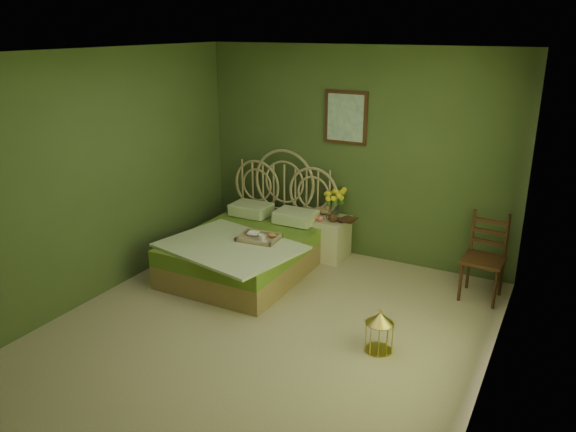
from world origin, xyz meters
The scene contains 14 objects.
floor centered at (0.00, 0.00, 0.00)m, with size 4.50×4.50×0.00m, color tan.
ceiling centered at (0.00, 0.00, 2.60)m, with size 4.50×4.50×0.00m, color silver.
wall_back centered at (0.00, 2.25, 1.30)m, with size 4.00×4.00×0.00m, color #4A5C30.
wall_left centered at (-2.00, 0.00, 1.30)m, with size 4.50×4.50×0.00m, color #4A5C30.
wall_right centered at (2.00, 0.00, 1.30)m, with size 4.50×4.50×0.00m, color #4A5C30.
wall_art centered at (-0.13, 2.22, 1.75)m, with size 0.54×0.04×0.64m.
bed centered at (-0.90, 1.20, 0.29)m, with size 1.65×2.09×1.29m.
nightstand centered at (-0.22, 1.99, 0.35)m, with size 0.48×0.48×0.95m.
chair centered at (1.70, 1.80, 0.52)m, with size 0.43×0.43×0.93m.
birdcage centered at (1.08, 0.22, 0.19)m, with size 0.25×0.25×0.38m.
book_lower centered at (-0.05, 2.00, 0.54)m, with size 0.18×0.24×0.02m, color #381E0F.
book_upper centered at (-0.05, 2.00, 0.56)m, with size 0.16×0.22×0.02m, color #472819.
cereal_bowl centered at (-0.76, 1.08, 0.52)m, with size 0.15×0.15×0.04m, color white.
coffee_cup centered at (-0.58, 0.97, 0.54)m, with size 0.09×0.09×0.08m, color white.
Camera 1 is at (2.42, -4.10, 2.82)m, focal length 35.00 mm.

